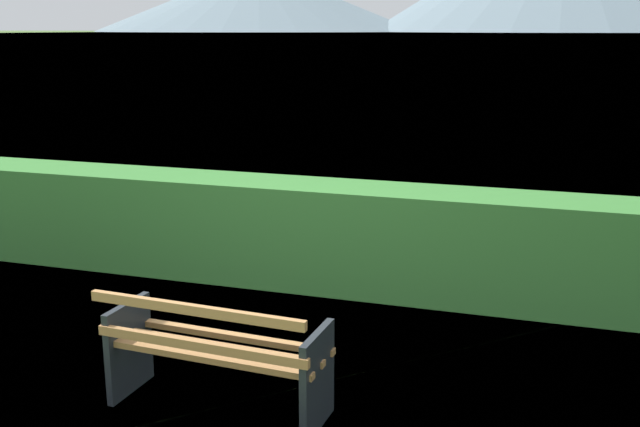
% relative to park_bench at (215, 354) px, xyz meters
% --- Properties ---
extents(ground_plane, '(1400.00, 1400.00, 0.00)m').
position_rel_park_bench_xyz_m(ground_plane, '(0.00, 0.06, -0.42)').
color(ground_plane, '#4C6B33').
extents(water_surface, '(620.00, 620.00, 0.00)m').
position_rel_park_bench_xyz_m(water_surface, '(0.00, 309.07, -0.42)').
color(water_surface, slate).
rests_on(water_surface, ground_plane).
extents(park_bench, '(1.56, 0.65, 0.87)m').
position_rel_park_bench_xyz_m(park_bench, '(0.00, 0.00, 0.00)').
color(park_bench, '#A0703F').
rests_on(park_bench, ground_plane).
extents(hedge_row, '(11.88, 0.74, 1.05)m').
position_rel_park_bench_xyz_m(hedge_row, '(0.00, 2.70, 0.11)').
color(hedge_row, '#387A33').
rests_on(hedge_row, ground_plane).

